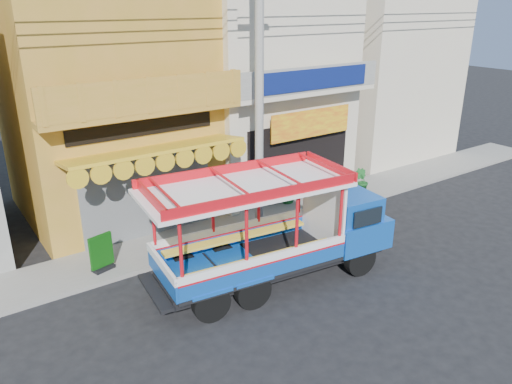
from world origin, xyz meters
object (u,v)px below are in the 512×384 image
Objects in this scene: potted_plant_a at (287,189)px; songthaew_truck at (289,226)px; utility_pole at (263,75)px; green_sign at (102,255)px; potted_plant_c at (332,179)px; potted_plant_b at (362,181)px.

songthaew_truck is at bearing -159.22° from potted_plant_a.
potted_plant_a is (2.06, 1.32, -4.41)m from utility_pole.
utility_pole is at bearing -3.50° from green_sign.
songthaew_truck is 6.28× the size of potted_plant_c.
potted_plant_a is 1.09× the size of potted_plant_b.
potted_plant_b is at bearing 88.35° from potted_plant_c.
utility_pole is 6.05m from potted_plant_c.
songthaew_truck reaches higher than potted_plant_b.
green_sign is 10.17m from potted_plant_b.
green_sign is at bearing 64.95° from potted_plant_b.
green_sign is at bearing 176.50° from utility_pole.
potted_plant_b is at bearing 5.35° from utility_pole.
songthaew_truck is 6.41m from potted_plant_c.
potted_plant_c is at bearing 36.36° from songthaew_truck.
potted_plant_c is (5.12, 3.77, -0.83)m from songthaew_truck.
potted_plant_c is at bearing 4.78° from green_sign.
potted_plant_a is at bearing -65.21° from potted_plant_c.
potted_plant_b is (2.94, -0.85, -0.04)m from potted_plant_a.
potted_plant_a is at bearing 32.70° from utility_pole.
green_sign is at bearing 156.69° from potted_plant_a.
songthaew_truck reaches higher than green_sign.
potted_plant_c is (9.22, 0.77, 0.10)m from green_sign.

